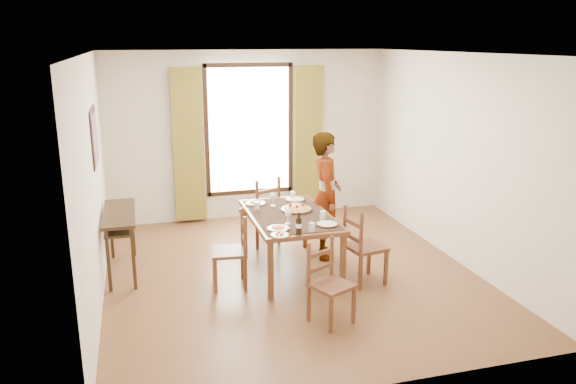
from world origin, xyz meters
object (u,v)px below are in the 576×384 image
object	(u,v)px
man	(326,196)
pasta_platter	(296,207)
dining_table	(290,219)
console_table	(120,221)

from	to	relation	value
man	pasta_platter	xyz separation A→B (m)	(-0.48, -0.24, -0.04)
dining_table	pasta_platter	world-z (taller)	pasta_platter
pasta_platter	dining_table	bearing A→B (deg)	-134.77
console_table	pasta_platter	bearing A→B (deg)	-10.03
dining_table	pasta_platter	bearing A→B (deg)	45.23
man	pasta_platter	size ratio (longest dim) A/B	4.25
console_table	dining_table	xyz separation A→B (m)	(2.05, -0.51, 0.00)
dining_table	man	world-z (taller)	man
console_table	man	size ratio (longest dim) A/B	0.71
console_table	pasta_platter	distance (m)	2.21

